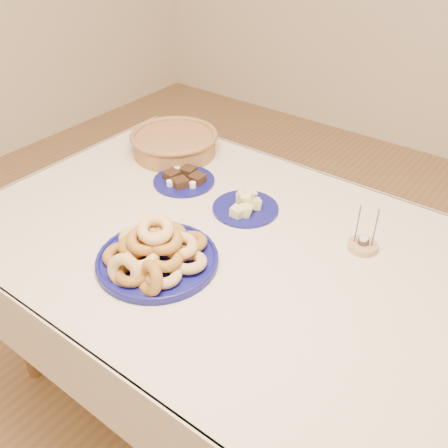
{
  "coord_description": "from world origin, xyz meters",
  "views": [
    {
      "loc": [
        0.71,
        -0.98,
        1.68
      ],
      "look_at": [
        0.0,
        -0.05,
        0.85
      ],
      "focal_mm": 40.0,
      "sensor_mm": 36.0,
      "label": 1
    }
  ],
  "objects_px": {
    "dining_table": "(233,269)",
    "melon_plate": "(245,205)",
    "wicker_basket": "(174,143)",
    "candle_holder": "(362,245)",
    "brownie_plate": "(184,180)",
    "donut_platter": "(156,253)"
  },
  "relations": [
    {
      "from": "dining_table",
      "to": "wicker_basket",
      "type": "relative_size",
      "value": 4.88
    },
    {
      "from": "wicker_basket",
      "to": "candle_holder",
      "type": "bearing_deg",
      "value": -7.95
    },
    {
      "from": "brownie_plate",
      "to": "wicker_basket",
      "type": "relative_size",
      "value": 0.75
    },
    {
      "from": "brownie_plate",
      "to": "wicker_basket",
      "type": "distance_m",
      "value": 0.23
    },
    {
      "from": "donut_platter",
      "to": "wicker_basket",
      "type": "relative_size",
      "value": 1.13
    },
    {
      "from": "brownie_plate",
      "to": "candle_holder",
      "type": "bearing_deg",
      "value": 2.38
    },
    {
      "from": "donut_platter",
      "to": "brownie_plate",
      "type": "distance_m",
      "value": 0.47
    },
    {
      "from": "wicker_basket",
      "to": "candle_holder",
      "type": "height_order",
      "value": "candle_holder"
    },
    {
      "from": "donut_platter",
      "to": "candle_holder",
      "type": "relative_size",
      "value": 2.67
    },
    {
      "from": "brownie_plate",
      "to": "melon_plate",
      "type": "bearing_deg",
      "value": -2.95
    },
    {
      "from": "melon_plate",
      "to": "brownie_plate",
      "type": "distance_m",
      "value": 0.28
    },
    {
      "from": "brownie_plate",
      "to": "wicker_basket",
      "type": "bearing_deg",
      "value": 140.04
    },
    {
      "from": "dining_table",
      "to": "melon_plate",
      "type": "height_order",
      "value": "melon_plate"
    },
    {
      "from": "dining_table",
      "to": "wicker_basket",
      "type": "bearing_deg",
      "value": 148.35
    },
    {
      "from": "donut_platter",
      "to": "brownie_plate",
      "type": "relative_size",
      "value": 1.5
    },
    {
      "from": "dining_table",
      "to": "donut_platter",
      "type": "relative_size",
      "value": 4.32
    },
    {
      "from": "brownie_plate",
      "to": "wicker_basket",
      "type": "xyz_separation_m",
      "value": [
        -0.18,
        0.15,
        0.04
      ]
    },
    {
      "from": "candle_holder",
      "to": "dining_table",
      "type": "bearing_deg",
      "value": -147.03
    },
    {
      "from": "wicker_basket",
      "to": "melon_plate",
      "type": "bearing_deg",
      "value": -19.5
    },
    {
      "from": "brownie_plate",
      "to": "candle_holder",
      "type": "xyz_separation_m",
      "value": [
        0.68,
        0.03,
        0.0
      ]
    },
    {
      "from": "dining_table",
      "to": "candle_holder",
      "type": "xyz_separation_m",
      "value": [
        0.32,
        0.21,
        0.12
      ]
    },
    {
      "from": "dining_table",
      "to": "candle_holder",
      "type": "relative_size",
      "value": 11.52
    }
  ]
}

